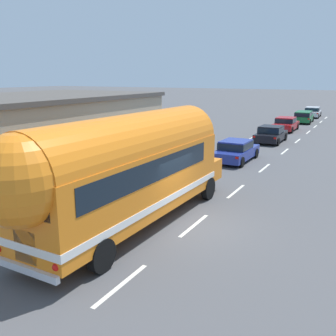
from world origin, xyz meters
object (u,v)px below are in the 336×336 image
(car_third, at_px, (286,123))
(car_fourth, at_px, (304,116))
(car_lead, at_px, (236,150))
(car_fifth, at_px, (312,112))
(painted_bus, at_px, (124,168))
(car_second, at_px, (271,134))

(car_third, xyz_separation_m, car_fourth, (0.48, 7.82, 0.05))
(car_lead, height_order, car_fifth, same)
(car_third, bearing_deg, car_fourth, 86.47)
(car_fourth, xyz_separation_m, car_fifth, (-0.02, 7.25, -0.05))
(car_lead, bearing_deg, car_fourth, 88.94)
(painted_bus, relative_size, car_lead, 2.66)
(car_fourth, bearing_deg, painted_bus, -90.41)
(car_second, relative_size, car_third, 0.98)
(car_third, distance_m, car_fifth, 15.07)
(car_second, bearing_deg, painted_bus, -90.25)
(car_third, bearing_deg, car_lead, -89.84)
(car_third, relative_size, car_fourth, 0.95)
(car_second, xyz_separation_m, car_fifth, (0.14, 22.62, 0.01))
(car_third, bearing_deg, car_second, -87.62)
(car_second, relative_size, car_fifth, 0.96)
(painted_bus, height_order, car_third, painted_bus)
(car_third, height_order, car_fifth, same)
(car_fourth, relative_size, car_fifth, 1.03)
(car_lead, xyz_separation_m, car_fifth, (0.41, 30.95, 0.00))
(car_second, relative_size, car_fourth, 0.93)
(painted_bus, bearing_deg, car_third, 90.44)
(car_lead, height_order, car_second, same)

